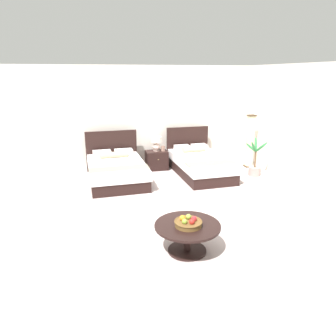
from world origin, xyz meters
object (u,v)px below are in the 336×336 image
(bed_near_corner, at_px, (200,164))
(floor_lamp_corner, at_px, (250,141))
(vase, at_px, (163,149))
(potted_palm, at_px, (255,165))
(bed_near_window, at_px, (116,170))
(table_lamp, at_px, (156,143))
(coffee_table, at_px, (187,231))
(nightstand, at_px, (157,160))
(fruit_bowl, at_px, (188,223))

(bed_near_corner, xyz_separation_m, floor_lamp_corner, (1.57, 0.33, 0.45))
(vase, relative_size, potted_palm, 0.14)
(bed_near_window, height_order, floor_lamp_corner, floor_lamp_corner)
(vase, bearing_deg, table_lamp, 160.94)
(coffee_table, bearing_deg, nightstand, 84.15)
(bed_near_corner, height_order, nightstand, bed_near_corner)
(nightstand, xyz_separation_m, coffee_table, (-0.43, -4.23, 0.07))
(vase, distance_m, coffee_table, 4.25)
(vase, xyz_separation_m, coffee_table, (-0.61, -4.19, -0.25))
(bed_near_window, relative_size, vase, 15.07)
(coffee_table, relative_size, potted_palm, 0.99)
(bed_near_window, relative_size, bed_near_corner, 0.95)
(floor_lamp_corner, xyz_separation_m, potted_palm, (-0.23, -0.78, -0.46))
(table_lamp, height_order, floor_lamp_corner, floor_lamp_corner)
(table_lamp, distance_m, fruit_bowl, 4.33)
(bed_near_corner, relative_size, nightstand, 3.82)
(table_lamp, distance_m, potted_palm, 2.66)
(bed_near_window, relative_size, table_lamp, 5.33)
(coffee_table, height_order, potted_palm, potted_palm)
(coffee_table, distance_m, fruit_bowl, 0.17)
(bed_near_window, bearing_deg, potted_palm, -7.44)
(bed_near_corner, distance_m, vase, 1.10)
(fruit_bowl, bearing_deg, bed_near_corner, 68.12)
(table_lamp, height_order, vase, table_lamp)
(table_lamp, relative_size, fruit_bowl, 0.98)
(table_lamp, bearing_deg, bed_near_corner, -36.00)
(coffee_table, bearing_deg, fruit_bowl, -96.90)
(fruit_bowl, distance_m, floor_lamp_corner, 4.93)
(nightstand, height_order, potted_palm, potted_palm)
(bed_near_corner, distance_m, nightstand, 1.22)
(nightstand, relative_size, coffee_table, 0.60)
(bed_near_window, xyz_separation_m, table_lamp, (1.16, 0.72, 0.46))
(table_lamp, bearing_deg, nightstand, -90.00)
(potted_palm, bearing_deg, table_lamp, 153.21)
(table_lamp, distance_m, vase, 0.24)
(floor_lamp_corner, bearing_deg, fruit_bowl, -127.64)
(potted_palm, bearing_deg, fruit_bowl, -131.67)
(table_lamp, bearing_deg, floor_lamp_corner, -8.79)
(table_lamp, xyz_separation_m, fruit_bowl, (-0.44, -4.30, -0.25))
(table_lamp, bearing_deg, potted_palm, -26.79)
(table_lamp, height_order, coffee_table, table_lamp)
(vase, relative_size, floor_lamp_corner, 0.10)
(nightstand, bearing_deg, vase, -12.97)
(floor_lamp_corner, bearing_deg, bed_near_window, -175.00)
(bed_near_corner, relative_size, table_lamp, 5.59)
(nightstand, xyz_separation_m, floor_lamp_corner, (2.57, -0.38, 0.47))
(vase, bearing_deg, floor_lamp_corner, -8.01)
(nightstand, bearing_deg, coffee_table, -95.85)
(floor_lamp_corner, distance_m, potted_palm, 0.94)
(bed_near_corner, height_order, floor_lamp_corner, floor_lamp_corner)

